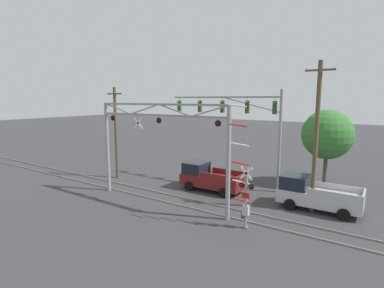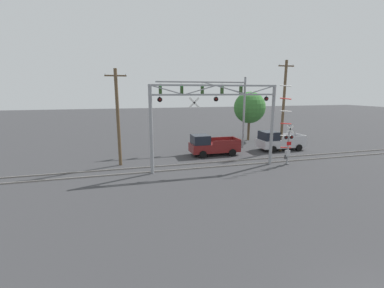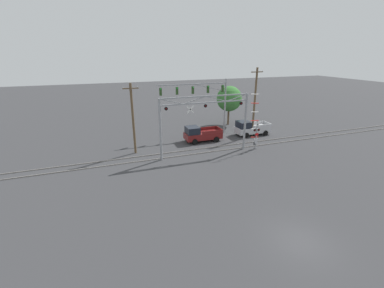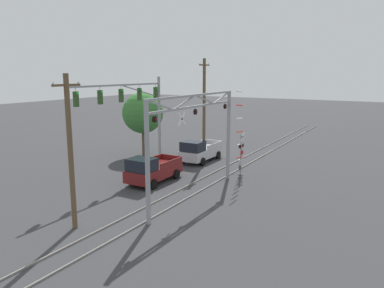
% 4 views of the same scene
% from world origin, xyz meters
% --- Properties ---
extents(rail_track_near, '(80.00, 0.08, 0.10)m').
position_xyz_m(rail_track_near, '(0.00, 16.60, 0.05)').
color(rail_track_near, gray).
rests_on(rail_track_near, ground_plane).
extents(rail_track_far, '(80.00, 0.08, 0.10)m').
position_xyz_m(rail_track_far, '(0.00, 18.03, 0.05)').
color(rail_track_far, gray).
rests_on(rail_track_far, ground_plane).
extents(crossing_gantry, '(10.96, 0.30, 7.06)m').
position_xyz_m(crossing_gantry, '(-0.01, 16.31, 4.58)').
color(crossing_gantry, gray).
rests_on(crossing_gantry, ground_plane).
extents(crossing_signal_mast, '(1.67, 0.35, 7.08)m').
position_xyz_m(crossing_signal_mast, '(6.67, 15.79, 2.14)').
color(crossing_signal_mast, gray).
rests_on(crossing_signal_mast, ground_plane).
extents(traffic_signal_span, '(10.28, 0.39, 8.10)m').
position_xyz_m(traffic_signal_span, '(3.24, 23.53, 5.76)').
color(traffic_signal_span, gray).
rests_on(traffic_signal_span, ground_plane).
extents(pickup_truck_lead, '(5.10, 2.34, 2.17)m').
position_xyz_m(pickup_truck_lead, '(1.31, 20.93, 1.01)').
color(pickup_truck_lead, maroon).
rests_on(pickup_truck_lead, ground_plane).
extents(pickup_truck_following, '(5.22, 2.34, 2.17)m').
position_xyz_m(pickup_truck_following, '(9.36, 21.16, 1.01)').
color(pickup_truck_following, '#B7B7BC').
rests_on(pickup_truck_following, ground_plane).
extents(utility_pole_left, '(1.80, 0.28, 8.42)m').
position_xyz_m(utility_pole_left, '(-7.85, 19.50, 4.35)').
color(utility_pole_left, brown).
rests_on(utility_pole_left, ground_plane).
extents(utility_pole_right, '(1.80, 0.28, 9.72)m').
position_xyz_m(utility_pole_right, '(9.35, 20.68, 5.01)').
color(utility_pole_right, brown).
rests_on(utility_pole_right, ground_plane).
extents(background_tree_beyond_span, '(4.17, 4.17, 6.50)m').
position_xyz_m(background_tree_beyond_span, '(8.90, 27.51, 4.40)').
color(background_tree_beyond_span, brown).
rests_on(background_tree_beyond_span, ground_plane).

